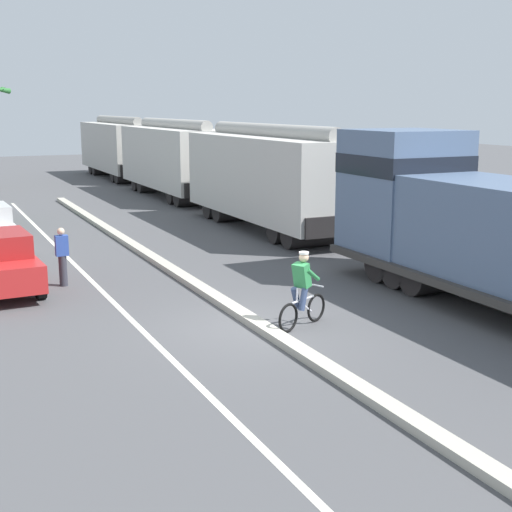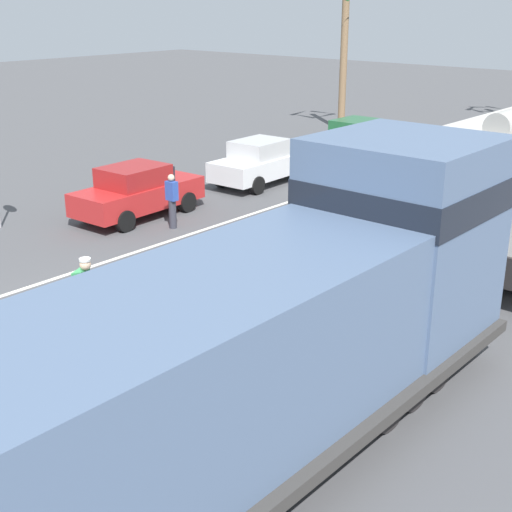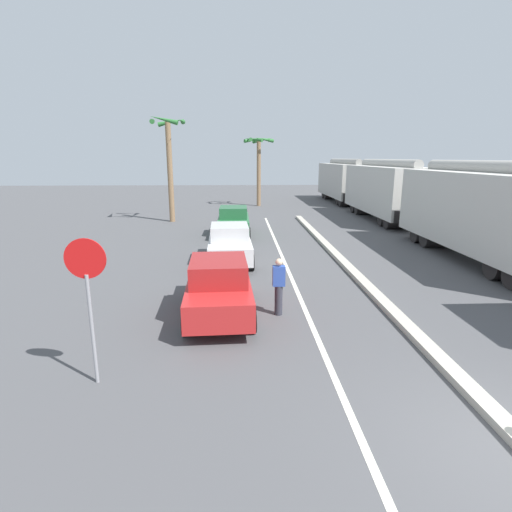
{
  "view_description": "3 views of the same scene",
  "coord_description": "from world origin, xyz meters",
  "px_view_note": "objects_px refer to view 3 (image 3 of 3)",
  "views": [
    {
      "loc": [
        -6.54,
        -13.81,
        4.85
      ],
      "look_at": [
        0.59,
        1.29,
        1.33
      ],
      "focal_mm": 50.0,
      "sensor_mm": 36.0,
      "label": 1
    },
    {
      "loc": [
        11.75,
        -7.93,
        6.38
      ],
      "look_at": [
        2.96,
        2.24,
        1.51
      ],
      "focal_mm": 50.0,
      "sensor_mm": 36.0,
      "label": 2
    },
    {
      "loc": [
        -4.26,
        -4.81,
        4.29
      ],
      "look_at": [
        -3.75,
        7.85,
        1.15
      ],
      "focal_mm": 28.0,
      "sensor_mm": 36.0,
      "label": 3
    }
  ],
  "objects_px": {
    "parked_car_green": "(234,221)",
    "pedestrian_by_cars": "(279,286)",
    "hopper_car_lead": "(485,212)",
    "parked_car_red": "(219,286)",
    "hopper_car_trailing": "(343,181)",
    "stop_sign": "(88,284)",
    "palm_tree_near": "(259,154)",
    "hopper_car_middle": "(385,190)",
    "palm_tree_far": "(169,149)",
    "parked_car_white": "(230,244)"
  },
  "relations": [
    {
      "from": "palm_tree_near",
      "to": "hopper_car_trailing",
      "type": "bearing_deg",
      "value": 18.92
    },
    {
      "from": "parked_car_green",
      "to": "stop_sign",
      "type": "xyz_separation_m",
      "value": [
        -2.46,
        -15.23,
        1.21
      ]
    },
    {
      "from": "parked_car_green",
      "to": "hopper_car_trailing",
      "type": "bearing_deg",
      "value": 58.11
    },
    {
      "from": "palm_tree_far",
      "to": "hopper_car_lead",
      "type": "bearing_deg",
      "value": -37.45
    },
    {
      "from": "parked_car_green",
      "to": "pedestrian_by_cars",
      "type": "xyz_separation_m",
      "value": [
        1.42,
        -11.92,
        0.03
      ]
    },
    {
      "from": "stop_sign",
      "to": "hopper_car_lead",
      "type": "bearing_deg",
      "value": 34.62
    },
    {
      "from": "parked_car_red",
      "to": "palm_tree_near",
      "type": "relative_size",
      "value": 0.7
    },
    {
      "from": "hopper_car_trailing",
      "to": "parked_car_white",
      "type": "distance_m",
      "value": 25.44
    },
    {
      "from": "parked_car_red",
      "to": "parked_car_white",
      "type": "height_order",
      "value": "same"
    },
    {
      "from": "palm_tree_far",
      "to": "stop_sign",
      "type": "bearing_deg",
      "value": -84.88
    },
    {
      "from": "hopper_car_middle",
      "to": "parked_car_green",
      "type": "xyz_separation_m",
      "value": [
        -10.54,
        -5.35,
        -1.26
      ]
    },
    {
      "from": "hopper_car_lead",
      "to": "palm_tree_near",
      "type": "relative_size",
      "value": 1.74
    },
    {
      "from": "hopper_car_middle",
      "to": "parked_car_green",
      "type": "bearing_deg",
      "value": -153.11
    },
    {
      "from": "hopper_car_middle",
      "to": "palm_tree_near",
      "type": "distance_m",
      "value": 12.41
    },
    {
      "from": "hopper_car_lead",
      "to": "parked_car_red",
      "type": "bearing_deg",
      "value": -152.66
    },
    {
      "from": "parked_car_green",
      "to": "pedestrian_by_cars",
      "type": "relative_size",
      "value": 2.59
    },
    {
      "from": "stop_sign",
      "to": "palm_tree_near",
      "type": "xyz_separation_m",
      "value": [
        4.53,
        29.27,
        2.61
      ]
    },
    {
      "from": "hopper_car_lead",
      "to": "parked_car_green",
      "type": "height_order",
      "value": "hopper_car_lead"
    },
    {
      "from": "hopper_car_middle",
      "to": "pedestrian_by_cars",
      "type": "distance_m",
      "value": 19.57
    },
    {
      "from": "pedestrian_by_cars",
      "to": "hopper_car_middle",
      "type": "bearing_deg",
      "value": 62.15
    },
    {
      "from": "hopper_car_trailing",
      "to": "parked_car_green",
      "type": "height_order",
      "value": "hopper_car_trailing"
    },
    {
      "from": "parked_car_white",
      "to": "pedestrian_by_cars",
      "type": "distance_m",
      "value": 5.96
    },
    {
      "from": "hopper_car_middle",
      "to": "palm_tree_far",
      "type": "xyz_separation_m",
      "value": [
        -14.83,
        -0.25,
        2.75
      ]
    },
    {
      "from": "hopper_car_middle",
      "to": "parked_car_white",
      "type": "relative_size",
      "value": 2.49
    },
    {
      "from": "hopper_car_lead",
      "to": "pedestrian_by_cars",
      "type": "relative_size",
      "value": 6.54
    },
    {
      "from": "hopper_car_lead",
      "to": "hopper_car_trailing",
      "type": "distance_m",
      "value": 23.2
    },
    {
      "from": "parked_car_red",
      "to": "parked_car_green",
      "type": "relative_size",
      "value": 1.02
    },
    {
      "from": "parked_car_red",
      "to": "parked_car_white",
      "type": "xyz_separation_m",
      "value": [
        0.16,
        5.68,
        0.0
      ]
    },
    {
      "from": "parked_car_white",
      "to": "stop_sign",
      "type": "distance_m",
      "value": 9.47
    },
    {
      "from": "hopper_car_lead",
      "to": "palm_tree_near",
      "type": "distance_m",
      "value": 22.14
    },
    {
      "from": "parked_car_red",
      "to": "pedestrian_by_cars",
      "type": "height_order",
      "value": "same"
    },
    {
      "from": "hopper_car_trailing",
      "to": "hopper_car_lead",
      "type": "bearing_deg",
      "value": -90.0
    },
    {
      "from": "hopper_car_trailing",
      "to": "pedestrian_by_cars",
      "type": "distance_m",
      "value": 30.3
    },
    {
      "from": "hopper_car_middle",
      "to": "parked_car_red",
      "type": "xyz_separation_m",
      "value": [
        -10.78,
        -17.17,
        -1.26
      ]
    },
    {
      "from": "parked_car_green",
      "to": "pedestrian_by_cars",
      "type": "distance_m",
      "value": 12.0
    },
    {
      "from": "parked_car_white",
      "to": "parked_car_green",
      "type": "relative_size",
      "value": 1.01
    },
    {
      "from": "parked_car_green",
      "to": "stop_sign",
      "type": "relative_size",
      "value": 1.46
    },
    {
      "from": "parked_car_white",
      "to": "palm_tree_near",
      "type": "relative_size",
      "value": 0.7
    },
    {
      "from": "parked_car_white",
      "to": "palm_tree_near",
      "type": "height_order",
      "value": "palm_tree_near"
    },
    {
      "from": "hopper_car_middle",
      "to": "palm_tree_near",
      "type": "bearing_deg",
      "value": 134.27
    },
    {
      "from": "hopper_car_middle",
      "to": "hopper_car_trailing",
      "type": "height_order",
      "value": "same"
    },
    {
      "from": "hopper_car_lead",
      "to": "pedestrian_by_cars",
      "type": "height_order",
      "value": "hopper_car_lead"
    },
    {
      "from": "hopper_car_trailing",
      "to": "palm_tree_near",
      "type": "distance_m",
      "value": 9.32
    },
    {
      "from": "parked_car_white",
      "to": "stop_sign",
      "type": "bearing_deg",
      "value": -104.74
    },
    {
      "from": "parked_car_red",
      "to": "palm_tree_far",
      "type": "bearing_deg",
      "value": 103.45
    },
    {
      "from": "parked_car_red",
      "to": "parked_car_white",
      "type": "distance_m",
      "value": 5.68
    },
    {
      "from": "hopper_car_trailing",
      "to": "parked_car_green",
      "type": "xyz_separation_m",
      "value": [
        -10.54,
        -16.95,
        -1.26
      ]
    },
    {
      "from": "hopper_car_lead",
      "to": "parked_car_green",
      "type": "relative_size",
      "value": 2.52
    },
    {
      "from": "palm_tree_far",
      "to": "parked_car_red",
      "type": "bearing_deg",
      "value": -76.55
    },
    {
      "from": "stop_sign",
      "to": "hopper_car_trailing",
      "type": "bearing_deg",
      "value": 68.0
    }
  ]
}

